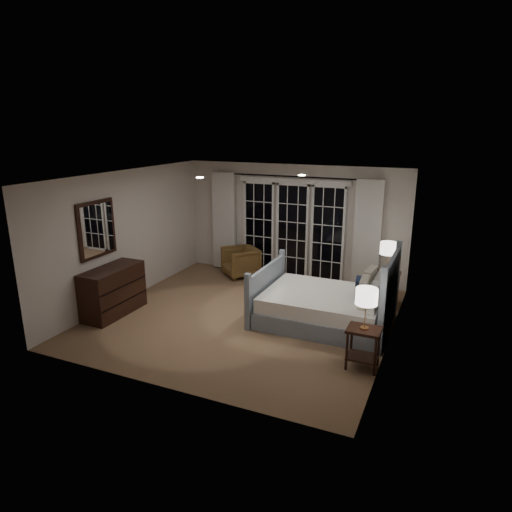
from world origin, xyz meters
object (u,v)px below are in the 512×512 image
at_px(nightstand_right, 385,284).
at_px(lamp_right, 388,249).
at_px(nightstand_left, 363,342).
at_px(dresser, 113,291).
at_px(lamp_left, 367,297).
at_px(armchair, 241,262).
at_px(bed, 327,306).

height_order(nightstand_right, lamp_right, lamp_right).
relative_size(nightstand_left, dresser, 0.49).
xyz_separation_m(lamp_left, armchair, (-3.34, 2.97, -0.74)).
height_order(nightstand_right, lamp_left, lamp_left).
height_order(lamp_left, armchair, lamp_left).
bearing_deg(lamp_left, dresser, 178.61).
bearing_deg(lamp_right, bed, -122.47).
xyz_separation_m(nightstand_left, lamp_right, (-0.08, 2.49, 0.73)).
height_order(bed, lamp_left, bed).
bearing_deg(nightstand_left, armchair, 138.29).
distance_m(nightstand_right, armchair, 3.30).
height_order(nightstand_right, dresser, dresser).
xyz_separation_m(bed, nightstand_right, (0.78, 1.23, 0.10)).
distance_m(nightstand_left, lamp_right, 2.59).
xyz_separation_m(nightstand_right, lamp_right, (0.00, 0.00, 0.69)).
distance_m(nightstand_left, dresser, 4.50).
xyz_separation_m(bed, dresser, (-3.65, -1.15, 0.11)).
distance_m(lamp_right, armchair, 3.39).
height_order(nightstand_left, nightstand_right, nightstand_right).
xyz_separation_m(armchair, dresser, (-1.17, -2.86, 0.11)).
bearing_deg(armchair, lamp_right, 33.44).
height_order(nightstand_left, dresser, dresser).
bearing_deg(lamp_right, nightstand_right, -165.96).
relative_size(nightstand_right, lamp_right, 1.10).
distance_m(bed, lamp_left, 1.70).
xyz_separation_m(nightstand_right, armchair, (-3.26, 0.49, -0.10)).
xyz_separation_m(nightstand_left, lamp_left, (0.00, -0.00, 0.68)).
height_order(lamp_right, armchair, lamp_right).
height_order(nightstand_left, armchair, armchair).
bearing_deg(armchair, lamp_left, 0.20).
relative_size(bed, lamp_left, 3.76).
bearing_deg(lamp_left, armchair, 138.29).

